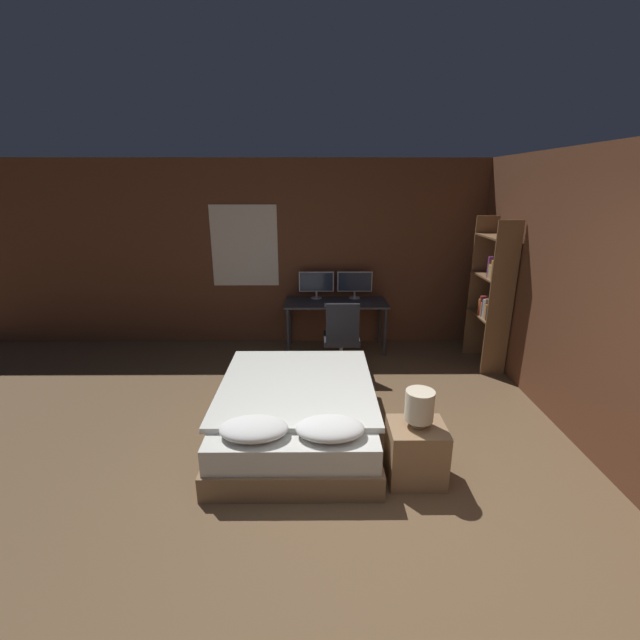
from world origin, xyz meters
The scene contains 13 objects.
ground_plane centered at (0.00, 0.00, 0.00)m, with size 20.00×20.00×0.00m, color brown.
wall_back centered at (-0.02, 4.02, 1.35)m, with size 12.00×0.08×2.70m.
wall_side_right centered at (2.12, 1.50, 1.35)m, with size 0.06×12.00×2.70m.
bed centered at (-0.55, 1.37, 0.25)m, with size 1.49×1.97×0.57m.
nightstand centered at (0.46, 0.70, 0.25)m, with size 0.46×0.40×0.49m.
bedside_lamp centered at (0.46, 0.70, 0.68)m, with size 0.23×0.23×0.31m.
desk centered at (-0.08, 3.64, 0.64)m, with size 1.47×0.61×0.73m.
monitor_left centered at (-0.36, 3.85, 0.96)m, with size 0.51×0.16×0.40m.
monitor_right centered at (0.21, 3.85, 0.96)m, with size 0.51×0.16×0.40m.
keyboard centered at (-0.08, 3.44, 0.74)m, with size 0.34×0.13×0.02m.
computer_mouse centered at (0.18, 3.44, 0.75)m, with size 0.07×0.05×0.04m.
office_chair centered at (-0.03, 2.88, 0.38)m, with size 0.52×0.52×0.95m.
bookshelf centered at (1.92, 3.03, 1.03)m, with size 0.31×0.73×1.95m.
Camera 1 is at (-0.35, -2.31, 2.36)m, focal length 24.00 mm.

